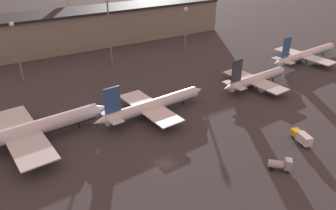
% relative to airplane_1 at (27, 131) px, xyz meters
% --- Properties ---
extents(ground, '(600.00, 600.00, 0.00)m').
position_rel_airplane_1_xyz_m(ground, '(27.48, -27.39, -3.83)').
color(ground, '#383538').
extents(terminal_building, '(186.52, 22.21, 18.32)m').
position_rel_airplane_1_xyz_m(terminal_building, '(27.48, 80.63, 5.39)').
color(terminal_building, gray).
rests_on(terminal_building, ground).
extents(airplane_1, '(48.40, 34.70, 14.78)m').
position_rel_airplane_1_xyz_m(airplane_1, '(0.00, 0.00, 0.00)').
color(airplane_1, silver).
rests_on(airplane_1, ground).
extents(airplane_2, '(41.48, 26.85, 13.26)m').
position_rel_airplane_1_xyz_m(airplane_2, '(37.17, -3.30, -0.54)').
color(airplane_2, white).
rests_on(airplane_2, ground).
extents(airplane_3, '(34.99, 26.73, 13.27)m').
position_rel_airplane_1_xyz_m(airplane_3, '(81.30, -4.25, -0.71)').
color(airplane_3, silver).
rests_on(airplane_3, ground).
extents(airplane_4, '(46.49, 28.52, 13.67)m').
position_rel_airplane_1_xyz_m(airplane_4, '(121.83, 5.39, -0.75)').
color(airplane_4, white).
rests_on(airplane_4, ground).
extents(service_vehicle_0, '(4.13, 7.55, 3.21)m').
position_rel_airplane_1_xyz_m(service_vehicle_0, '(64.89, -38.78, -2.02)').
color(service_vehicle_0, gold).
rests_on(service_vehicle_0, ground).
extents(service_vehicle_4, '(5.34, 5.20, 3.39)m').
position_rel_airplane_1_xyz_m(service_vehicle_4, '(50.52, -44.12, -2.10)').
color(service_vehicle_4, '#9EA3A8').
rests_on(service_vehicle_4, ground).
extents(lamp_post_1, '(1.80, 1.80, 22.89)m').
position_rel_airplane_1_xyz_m(lamp_post_1, '(6.60, 49.63, 10.91)').
color(lamp_post_1, slate).
rests_on(lamp_post_1, ground).
extents(lamp_post_2, '(1.80, 1.80, 28.42)m').
position_rel_airplane_1_xyz_m(lamp_post_2, '(44.90, 49.63, 13.94)').
color(lamp_post_2, slate).
rests_on(lamp_post_2, ground).
extents(lamp_post_3, '(1.80, 1.80, 20.39)m').
position_rel_airplane_1_xyz_m(lamp_post_3, '(84.92, 49.63, 9.50)').
color(lamp_post_3, slate).
rests_on(lamp_post_3, ground).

